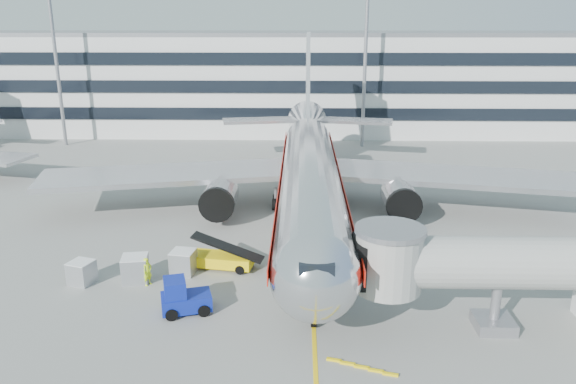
{
  "coord_description": "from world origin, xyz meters",
  "views": [
    {
      "loc": [
        -0.86,
        -37.36,
        17.26
      ],
      "look_at": [
        -1.83,
        6.04,
        4.0
      ],
      "focal_mm": 35.0,
      "sensor_mm": 36.0,
      "label": 1
    }
  ],
  "objects_px": {
    "main_jet": "(310,171)",
    "cargo_container_left": "(135,269)",
    "cargo_container_right": "(82,272)",
    "ramp_worker": "(147,272)",
    "cargo_container_front": "(183,262)",
    "baggage_tug": "(183,298)",
    "belt_loader": "(219,258)"
  },
  "relations": [
    {
      "from": "belt_loader",
      "to": "cargo_container_front",
      "type": "xyz_separation_m",
      "value": [
        -2.41,
        -1.02,
        0.15
      ]
    },
    {
      "from": "cargo_container_front",
      "to": "ramp_worker",
      "type": "bearing_deg",
      "value": -136.96
    },
    {
      "from": "main_jet",
      "to": "cargo_container_left",
      "type": "xyz_separation_m",
      "value": [
        -12.18,
        -13.94,
        -3.32
      ]
    },
    {
      "from": "cargo_container_front",
      "to": "baggage_tug",
      "type": "bearing_deg",
      "value": -78.82
    },
    {
      "from": "cargo_container_front",
      "to": "main_jet",
      "type": "bearing_deg",
      "value": 54.1
    },
    {
      "from": "ramp_worker",
      "to": "cargo_container_front",
      "type": "bearing_deg",
      "value": -16.01
    },
    {
      "from": "cargo_container_right",
      "to": "ramp_worker",
      "type": "relative_size",
      "value": 0.96
    },
    {
      "from": "cargo_container_left",
      "to": "cargo_container_front",
      "type": "distance_m",
      "value": 3.33
    },
    {
      "from": "cargo_container_left",
      "to": "ramp_worker",
      "type": "xyz_separation_m",
      "value": [
        1.01,
        -0.58,
        0.07
      ]
    },
    {
      "from": "cargo_container_right",
      "to": "cargo_container_front",
      "type": "distance_m",
      "value": 6.86
    },
    {
      "from": "belt_loader",
      "to": "ramp_worker",
      "type": "distance_m",
      "value": 5.34
    },
    {
      "from": "main_jet",
      "to": "cargo_container_left",
      "type": "bearing_deg",
      "value": -131.15
    },
    {
      "from": "cargo_container_right",
      "to": "cargo_container_left",
      "type": "bearing_deg",
      "value": 6.43
    },
    {
      "from": "main_jet",
      "to": "cargo_container_right",
      "type": "distance_m",
      "value": 21.6
    },
    {
      "from": "main_jet",
      "to": "baggage_tug",
      "type": "height_order",
      "value": "main_jet"
    },
    {
      "from": "cargo_container_left",
      "to": "cargo_container_right",
      "type": "relative_size",
      "value": 1.03
    },
    {
      "from": "belt_loader",
      "to": "cargo_container_front",
      "type": "height_order",
      "value": "belt_loader"
    },
    {
      "from": "baggage_tug",
      "to": "cargo_container_front",
      "type": "height_order",
      "value": "baggage_tug"
    },
    {
      "from": "main_jet",
      "to": "baggage_tug",
      "type": "relative_size",
      "value": 15.09
    },
    {
      "from": "main_jet",
      "to": "baggage_tug",
      "type": "distance_m",
      "value": 20.17
    },
    {
      "from": "cargo_container_left",
      "to": "cargo_container_front",
      "type": "height_order",
      "value": "cargo_container_left"
    },
    {
      "from": "baggage_tug",
      "to": "cargo_container_left",
      "type": "relative_size",
      "value": 1.74
    },
    {
      "from": "baggage_tug",
      "to": "ramp_worker",
      "type": "bearing_deg",
      "value": 130.51
    },
    {
      "from": "belt_loader",
      "to": "cargo_container_front",
      "type": "distance_m",
      "value": 2.62
    },
    {
      "from": "main_jet",
      "to": "baggage_tug",
      "type": "bearing_deg",
      "value": -113.77
    },
    {
      "from": "main_jet",
      "to": "cargo_container_left",
      "type": "distance_m",
      "value": 18.81
    },
    {
      "from": "cargo_container_left",
      "to": "cargo_container_right",
      "type": "xyz_separation_m",
      "value": [
        -3.59,
        -0.4,
        -0.12
      ]
    },
    {
      "from": "belt_loader",
      "to": "ramp_worker",
      "type": "xyz_separation_m",
      "value": [
        -4.45,
        -2.93,
        0.27
      ]
    },
    {
      "from": "belt_loader",
      "to": "baggage_tug",
      "type": "relative_size",
      "value": 1.58
    },
    {
      "from": "baggage_tug",
      "to": "belt_loader",
      "type": "bearing_deg",
      "value": 78.9
    },
    {
      "from": "main_jet",
      "to": "baggage_tug",
      "type": "xyz_separation_m",
      "value": [
        -8.02,
        -18.22,
        -3.25
      ]
    },
    {
      "from": "cargo_container_right",
      "to": "cargo_container_front",
      "type": "bearing_deg",
      "value": 14.66
    }
  ]
}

